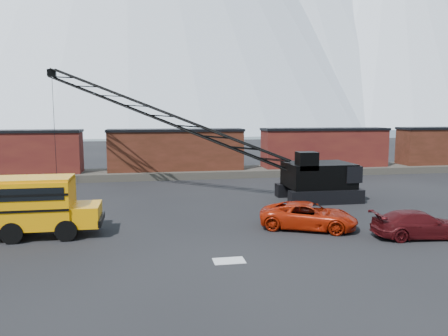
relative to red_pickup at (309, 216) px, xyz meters
name	(u,v)px	position (x,y,z in m)	size (l,w,h in m)	color
ground	(206,236)	(-5.95, -0.52, -0.75)	(160.00, 160.00, 0.00)	black
gravel_berm	(176,173)	(-5.95, 21.48, -0.40)	(120.00, 5.00, 0.70)	#454039
boxcar_west_near	(8,152)	(-21.95, 21.48, 2.01)	(13.70, 3.10, 4.17)	#441313
boxcar_mid	(176,150)	(-5.95, 21.48, 2.01)	(13.70, 3.10, 4.17)	#552317
boxcar_east_near	(324,147)	(10.05, 21.48, 2.01)	(13.70, 3.10, 4.17)	#441313
snow_patch	(229,261)	(-5.45, -4.52, -0.74)	(1.40, 0.90, 0.02)	silver
red_pickup	(309,216)	(0.00, 0.00, 0.00)	(2.49, 5.40, 1.50)	#A71E08
maroon_suv	(419,224)	(5.07, -2.70, -0.04)	(1.99, 4.89, 1.42)	#400B0E
crawler_crane	(166,118)	(-7.32, 12.62, 5.39)	(23.82, 12.30, 10.44)	black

